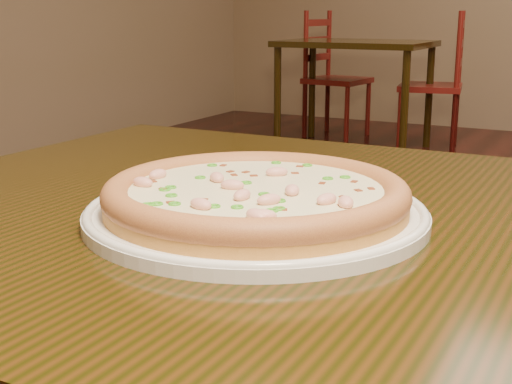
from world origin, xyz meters
The scene contains 6 objects.
hero_table centered at (-0.27, -0.88, 0.65)m, with size 1.20×0.80×0.75m.
plate centered at (-0.39, -0.93, 0.76)m, with size 0.34×0.34×0.02m.
pizza centered at (-0.39, -0.93, 0.78)m, with size 0.31×0.31×0.03m.
bg_table_left centered at (-1.79, 3.20, 0.65)m, with size 1.00×0.70×0.75m.
chair_a centered at (-2.14, 3.62, 0.44)m, with size 0.46×0.46×0.95m.
chair_b centered at (-1.27, 3.47, 0.44)m, with size 0.49×0.49×0.95m.
Camera 1 is at (-0.06, -1.53, 0.96)m, focal length 50.00 mm.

